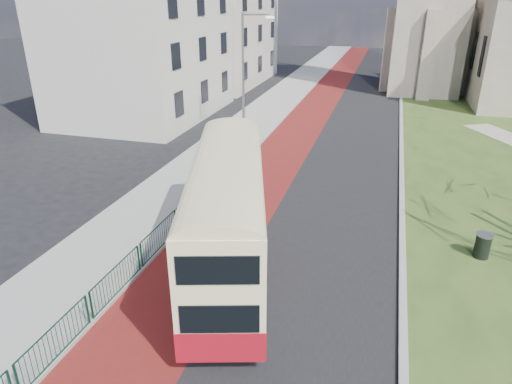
% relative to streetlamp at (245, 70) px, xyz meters
% --- Properties ---
extents(ground, '(160.00, 160.00, 0.00)m').
position_rel_streetlamp_xyz_m(ground, '(4.35, -18.00, -4.59)').
color(ground, black).
rests_on(ground, ground).
extents(road_carriageway, '(9.00, 120.00, 0.01)m').
position_rel_streetlamp_xyz_m(road_carriageway, '(5.85, 2.00, -4.59)').
color(road_carriageway, black).
rests_on(road_carriageway, ground).
extents(bus_lane, '(3.40, 120.00, 0.01)m').
position_rel_streetlamp_xyz_m(bus_lane, '(3.15, 2.00, -4.59)').
color(bus_lane, '#591414').
rests_on(bus_lane, ground).
extents(pavement_west, '(4.00, 120.00, 0.12)m').
position_rel_streetlamp_xyz_m(pavement_west, '(-0.65, 2.00, -4.53)').
color(pavement_west, gray).
rests_on(pavement_west, ground).
extents(kerb_west, '(0.25, 120.00, 0.13)m').
position_rel_streetlamp_xyz_m(kerb_west, '(1.35, 2.00, -4.53)').
color(kerb_west, '#999993').
rests_on(kerb_west, ground).
extents(kerb_east, '(0.25, 80.00, 0.13)m').
position_rel_streetlamp_xyz_m(kerb_east, '(10.45, 4.00, -4.53)').
color(kerb_east, '#999993').
rests_on(kerb_east, ground).
extents(pedestrian_railing, '(0.07, 24.00, 1.12)m').
position_rel_streetlamp_xyz_m(pedestrian_railing, '(1.40, -14.00, -4.04)').
color(pedestrian_railing, '#0D3B25').
rests_on(pedestrian_railing, ground).
extents(street_block_near, '(10.30, 14.30, 13.00)m').
position_rel_streetlamp_xyz_m(street_block_near, '(-9.65, 4.00, 1.92)').
color(street_block_near, beige).
rests_on(street_block_near, ground).
extents(street_block_far, '(10.30, 16.30, 11.50)m').
position_rel_streetlamp_xyz_m(street_block_far, '(-9.65, 20.00, 1.17)').
color(street_block_far, beige).
rests_on(street_block_far, ground).
extents(streetlamp, '(2.13, 0.18, 8.00)m').
position_rel_streetlamp_xyz_m(streetlamp, '(0.00, 0.00, 0.00)').
color(streetlamp, gray).
rests_on(streetlamp, pavement_west).
extents(bus, '(5.15, 10.29, 4.20)m').
position_rel_streetlamp_xyz_m(bus, '(4.42, -16.12, -2.20)').
color(bus, maroon).
rests_on(bus, ground).
extents(litter_bin, '(0.78, 0.78, 0.97)m').
position_rel_streetlamp_xyz_m(litter_bin, '(13.28, -12.69, -4.06)').
color(litter_bin, black).
rests_on(litter_bin, grass_green).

